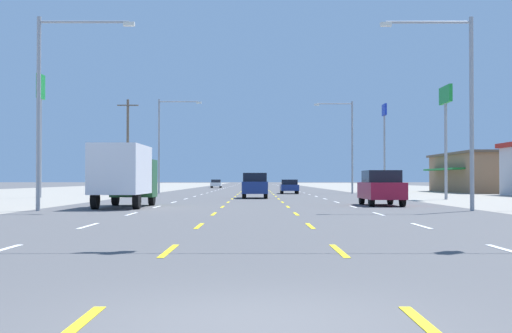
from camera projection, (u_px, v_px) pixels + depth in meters
name	position (u px, v px, depth m)	size (l,w,h in m)	color
ground_plane	(256.00, 193.00, 73.06)	(572.00, 572.00, 0.00)	#4C4C4F
lot_apron_left	(24.00, 193.00, 73.06)	(28.00, 440.00, 0.01)	gray
lot_apron_right	(488.00, 193.00, 73.05)	(28.00, 440.00, 0.01)	gray
lane_markings	(256.00, 188.00, 111.55)	(10.64, 227.60, 0.01)	white
signal_span_wire	(246.00, 16.00, 16.80)	(27.56, 0.53, 9.31)	brown
box_truck_far_left_nearest	(125.00, 173.00, 35.94)	(2.40, 7.20, 3.23)	#235B2D
suv_far_right_near	(381.00, 187.00, 38.66)	(1.98, 4.90, 1.98)	maroon
suv_center_turn_mid	(255.00, 185.00, 53.78)	(1.98, 4.90, 1.98)	navy
sedan_inner_right_midfar	(289.00, 186.00, 70.73)	(1.80, 4.50, 1.46)	navy
sedan_far_left_far	(216.00, 184.00, 119.45)	(1.80, 4.50, 1.46)	white
storefront_right_row_2	(485.00, 172.00, 78.35)	(9.96, 18.47, 4.51)	#8C6B4C
pole_sign_left_row_1	(41.00, 107.00, 55.51)	(0.24, 1.63, 10.01)	gray
pole_sign_right_row_1	(446.00, 111.00, 50.21)	(0.24, 2.80, 8.32)	gray
pole_sign_right_row_2	(385.00, 127.00, 80.71)	(0.24, 1.99, 10.36)	gray
streetlight_left_row_0	(50.00, 96.00, 32.07)	(4.59, 0.26, 9.12)	gray
streetlight_right_row_0	(462.00, 97.00, 32.06)	(4.37, 0.26, 9.11)	gray
streetlight_left_row_1	(164.00, 138.00, 71.84)	(4.56, 0.26, 9.90)	gray
streetlight_right_row_1	(349.00, 140.00, 71.83)	(4.08, 0.26, 9.69)	gray
utility_pole_left_row_1	(128.00, 145.00, 70.58)	(2.20, 0.26, 9.73)	brown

